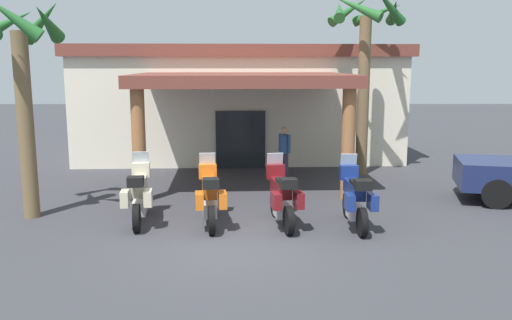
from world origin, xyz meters
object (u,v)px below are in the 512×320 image
Objects in this scene: motorcycle_cream at (139,195)px; pedestrian at (284,149)px; palm_tree_near_portico at (366,43)px; palm_tree_roadside at (22,67)px; motel_building at (239,100)px; motorcycle_maroon at (282,197)px; motorcycle_blue at (355,198)px; motorcycle_orange at (210,196)px.

motorcycle_cream is 1.26× the size of pedestrian.
palm_tree_roadside is at bearing -150.41° from palm_tree_near_portico.
motorcycle_cream is 4.13m from palm_tree_roadside.
palm_tree_near_portico is (2.73, 0.83, 3.44)m from pedestrian.
motel_building reaches higher than pedestrian.
pedestrian is at bearing -44.10° from motorcycle_cream.
motorcycle_blue is at bearing -103.69° from motorcycle_maroon.
motorcycle_orange is at bearing -128.71° from palm_tree_near_portico.
palm_tree_roadside is (-6.56, -4.44, 2.69)m from pedestrian.
motel_building is at bearing 135.01° from palm_tree_near_portico.
motorcycle_maroon is 0.41× the size of palm_tree_roadside.
palm_tree_near_portico is (4.80, 5.99, 3.75)m from motorcycle_orange.
motel_building is at bearing -1.97° from motorcycle_maroon.
motorcycle_cream is 1.72m from motorcycle_orange.
motel_building is at bearing 13.99° from motorcycle_blue.
motorcycle_blue is (2.99, -10.52, -1.58)m from motel_building.
palm_tree_near_portico reaches higher than motel_building.
motorcycle_maroon is 7.73m from palm_tree_near_portico.
palm_tree_near_portico is at bearing -55.12° from motorcycle_cream.
motorcycle_cream and motorcycle_maroon have the same top height.
motorcycle_blue is 8.51m from palm_tree_roadside.
palm_tree_roadside reaches higher than motorcycle_cream.
motorcycle_orange is at bearing -94.98° from motel_building.
motorcycle_cream is 1.00× the size of motorcycle_maroon.
motorcycle_maroon is 0.35× the size of palm_tree_near_portico.
motel_building is 2.08× the size of palm_tree_near_portico.
pedestrian is at bearing 12.38° from motorcycle_blue.
motorcycle_orange is at bearing -103.07° from motorcycle_cream.
pedestrian is (1.63, -5.19, -1.27)m from motel_building.
motorcycle_cream and motorcycle_orange have the same top height.
pedestrian reaches higher than motorcycle_maroon.
palm_tree_near_portico is (6.51, 5.80, 3.75)m from motorcycle_cream.
motel_building reaches higher than motorcycle_cream.
palm_tree_near_portico reaches higher than palm_tree_roadside.
motorcycle_orange is 1.00× the size of motorcycle_blue.
motorcycle_orange is 5.45m from palm_tree_roadside.
motorcycle_blue is at bearing -100.40° from motorcycle_orange.
motel_building is 6.54m from palm_tree_near_portico.
motorcycle_cream is at bearing 77.38° from motorcycle_maroon.
pedestrian is at bearing -163.03° from palm_tree_near_portico.
motel_building is 5.95× the size of motorcycle_orange.
motorcycle_maroon is 6.93m from palm_tree_roadside.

